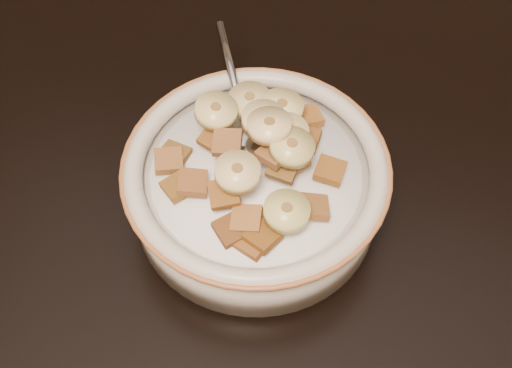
# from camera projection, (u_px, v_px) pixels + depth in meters

# --- Properties ---
(table) EXTENTS (1.43, 0.95, 0.04)m
(table) POSITION_uv_depth(u_px,v_px,m) (154.00, 119.00, 0.57)
(table) COLOR black
(table) RESTS_ON floor
(cereal_bowl) EXTENTS (0.18, 0.18, 0.04)m
(cereal_bowl) POSITION_uv_depth(u_px,v_px,m) (256.00, 190.00, 0.48)
(cereal_bowl) COLOR beige
(cereal_bowl) RESTS_ON table
(milk) EXTENTS (0.15, 0.15, 0.00)m
(milk) POSITION_uv_depth(u_px,v_px,m) (256.00, 173.00, 0.46)
(milk) COLOR white
(milk) RESTS_ON cereal_bowl
(spoon) EXTENTS (0.05, 0.05, 0.01)m
(spoon) POSITION_uv_depth(u_px,v_px,m) (247.00, 138.00, 0.47)
(spoon) COLOR #ABB0C4
(spoon) RESTS_ON cereal_bowl
(cereal_square_0) EXTENTS (0.03, 0.03, 0.01)m
(cereal_square_0) POSITION_uv_depth(u_px,v_px,m) (263.00, 236.00, 0.42)
(cereal_square_0) COLOR brown
(cereal_square_0) RESTS_ON milk
(cereal_square_1) EXTENTS (0.02, 0.02, 0.01)m
(cereal_square_1) POSITION_uv_depth(u_px,v_px,m) (314.00, 207.00, 0.43)
(cereal_square_1) COLOR brown
(cereal_square_1) RESTS_ON milk
(cereal_square_2) EXTENTS (0.03, 0.03, 0.01)m
(cereal_square_2) POSITION_uv_depth(u_px,v_px,m) (275.00, 153.00, 0.44)
(cereal_square_2) COLOR brown
(cereal_square_2) RESTS_ON milk
(cereal_square_3) EXTENTS (0.03, 0.03, 0.01)m
(cereal_square_3) POSITION_uv_depth(u_px,v_px,m) (292.00, 159.00, 0.45)
(cereal_square_3) COLOR brown
(cereal_square_3) RESTS_ON milk
(cereal_square_4) EXTENTS (0.02, 0.02, 0.01)m
(cereal_square_4) POSITION_uv_depth(u_px,v_px,m) (305.00, 139.00, 0.46)
(cereal_square_4) COLOR brown
(cereal_square_4) RESTS_ON milk
(cereal_square_5) EXTENTS (0.02, 0.02, 0.01)m
(cereal_square_5) POSITION_uv_depth(u_px,v_px,m) (174.00, 154.00, 0.46)
(cereal_square_5) COLOR brown
(cereal_square_5) RESTS_ON milk
(cereal_square_6) EXTENTS (0.03, 0.03, 0.01)m
(cereal_square_6) POSITION_uv_depth(u_px,v_px,m) (215.00, 138.00, 0.46)
(cereal_square_6) COLOR brown
(cereal_square_6) RESTS_ON milk
(cereal_square_7) EXTENTS (0.02, 0.02, 0.01)m
(cereal_square_7) POSITION_uv_depth(u_px,v_px,m) (270.00, 130.00, 0.46)
(cereal_square_7) COLOR brown
(cereal_square_7) RESTS_ON milk
(cereal_square_8) EXTENTS (0.03, 0.03, 0.01)m
(cereal_square_8) POSITION_uv_depth(u_px,v_px,m) (231.00, 229.00, 0.42)
(cereal_square_8) COLOR brown
(cereal_square_8) RESTS_ON milk
(cereal_square_9) EXTENTS (0.02, 0.02, 0.01)m
(cereal_square_9) POSITION_uv_depth(u_px,v_px,m) (246.00, 219.00, 0.43)
(cereal_square_9) COLOR #975C29
(cereal_square_9) RESTS_ON milk
(cereal_square_10) EXTENTS (0.02, 0.02, 0.01)m
(cereal_square_10) POSITION_uv_depth(u_px,v_px,m) (192.00, 182.00, 0.44)
(cereal_square_10) COLOR brown
(cereal_square_10) RESTS_ON milk
(cereal_square_11) EXTENTS (0.02, 0.02, 0.01)m
(cereal_square_11) POSITION_uv_depth(u_px,v_px,m) (227.00, 143.00, 0.45)
(cereal_square_11) COLOR brown
(cereal_square_11) RESTS_ON milk
(cereal_square_12) EXTENTS (0.03, 0.03, 0.01)m
(cereal_square_12) POSITION_uv_depth(u_px,v_px,m) (178.00, 186.00, 0.45)
(cereal_square_12) COLOR brown
(cereal_square_12) RESTS_ON milk
(cereal_square_13) EXTENTS (0.03, 0.03, 0.01)m
(cereal_square_13) POSITION_uv_depth(u_px,v_px,m) (253.00, 242.00, 0.42)
(cereal_square_13) COLOR brown
(cereal_square_13) RESTS_ON milk
(cereal_square_14) EXTENTS (0.02, 0.02, 0.01)m
(cereal_square_14) POSITION_uv_depth(u_px,v_px,m) (330.00, 170.00, 0.45)
(cereal_square_14) COLOR brown
(cereal_square_14) RESTS_ON milk
(cereal_square_15) EXTENTS (0.03, 0.03, 0.01)m
(cereal_square_15) POSITION_uv_depth(u_px,v_px,m) (307.00, 116.00, 0.48)
(cereal_square_15) COLOR olive
(cereal_square_15) RESTS_ON milk
(cereal_square_16) EXTENTS (0.03, 0.03, 0.01)m
(cereal_square_16) POSITION_uv_depth(u_px,v_px,m) (224.00, 194.00, 0.43)
(cereal_square_16) COLOR brown
(cereal_square_16) RESTS_ON milk
(cereal_square_17) EXTENTS (0.02, 0.02, 0.01)m
(cereal_square_17) POSITION_uv_depth(u_px,v_px,m) (283.00, 167.00, 0.44)
(cereal_square_17) COLOR brown
(cereal_square_17) RESTS_ON milk
(cereal_square_18) EXTENTS (0.03, 0.03, 0.01)m
(cereal_square_18) POSITION_uv_depth(u_px,v_px,m) (169.00, 161.00, 0.46)
(cereal_square_18) COLOR #925934
(cereal_square_18) RESTS_ON milk
(cereal_square_19) EXTENTS (0.03, 0.03, 0.01)m
(cereal_square_19) POSITION_uv_depth(u_px,v_px,m) (267.00, 103.00, 0.49)
(cereal_square_19) COLOR brown
(cereal_square_19) RESTS_ON milk
(cereal_square_20) EXTENTS (0.03, 0.03, 0.01)m
(cereal_square_20) POSITION_uv_depth(u_px,v_px,m) (279.00, 112.00, 0.49)
(cereal_square_20) COLOR brown
(cereal_square_20) RESTS_ON milk
(banana_slice_0) EXTENTS (0.04, 0.04, 0.01)m
(banana_slice_0) POSITION_uv_depth(u_px,v_px,m) (287.00, 134.00, 0.45)
(banana_slice_0) COLOR #FBDC89
(banana_slice_0) RESTS_ON milk
(banana_slice_1) EXTENTS (0.04, 0.04, 0.01)m
(banana_slice_1) POSITION_uv_depth(u_px,v_px,m) (250.00, 101.00, 0.47)
(banana_slice_1) COLOR #D1C47C
(banana_slice_1) RESTS_ON milk
(banana_slice_2) EXTENTS (0.03, 0.03, 0.01)m
(banana_slice_2) POSITION_uv_depth(u_px,v_px,m) (269.00, 126.00, 0.44)
(banana_slice_2) COLOR #FBD98A
(banana_slice_2) RESTS_ON milk
(banana_slice_3) EXTENTS (0.04, 0.04, 0.01)m
(banana_slice_3) POSITION_uv_depth(u_px,v_px,m) (237.00, 172.00, 0.43)
(banana_slice_3) COLOR #EDDB85
(banana_slice_3) RESTS_ON milk
(banana_slice_4) EXTENTS (0.04, 0.04, 0.02)m
(banana_slice_4) POSITION_uv_depth(u_px,v_px,m) (292.00, 147.00, 0.43)
(banana_slice_4) COLOR #D1C375
(banana_slice_4) RESTS_ON milk
(banana_slice_5) EXTENTS (0.04, 0.04, 0.01)m
(banana_slice_5) POSITION_uv_depth(u_px,v_px,m) (282.00, 107.00, 0.46)
(banana_slice_5) COLOR #F7DA7E
(banana_slice_5) RESTS_ON milk
(banana_slice_6) EXTENTS (0.04, 0.04, 0.01)m
(banana_slice_6) POSITION_uv_depth(u_px,v_px,m) (287.00, 211.00, 0.42)
(banana_slice_6) COLOR #E1D881
(banana_slice_6) RESTS_ON milk
(banana_slice_7) EXTENTS (0.04, 0.04, 0.01)m
(banana_slice_7) POSITION_uv_depth(u_px,v_px,m) (264.00, 120.00, 0.45)
(banana_slice_7) COLOR beige
(banana_slice_7) RESTS_ON milk
(banana_slice_8) EXTENTS (0.04, 0.04, 0.02)m
(banana_slice_8) POSITION_uv_depth(u_px,v_px,m) (216.00, 111.00, 0.46)
(banana_slice_8) COLOR beige
(banana_slice_8) RESTS_ON milk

